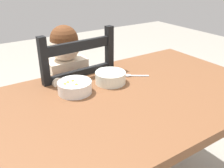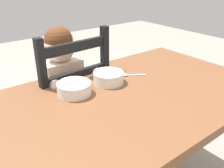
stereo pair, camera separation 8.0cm
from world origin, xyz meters
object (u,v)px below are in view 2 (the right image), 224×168
object	(u,v)px
dining_table	(124,115)
child_figure	(65,84)
spoon	(128,75)
bowl_of_peas	(108,77)
dining_chair	(67,110)
bowl_of_carrots	(74,88)

from	to	relation	value
dining_table	child_figure	xyz separation A→B (m)	(-0.07, 0.44, 0.02)
dining_table	spoon	bearing A→B (deg)	45.12
dining_table	bowl_of_peas	world-z (taller)	bowl_of_peas
child_figure	bowl_of_peas	world-z (taller)	child_figure
dining_table	dining_chair	xyz separation A→B (m)	(-0.07, 0.45, -0.16)
child_figure	bowl_of_peas	xyz separation A→B (m)	(0.10, -0.29, 0.12)
child_figure	bowl_of_carrots	bearing A→B (deg)	-108.44
bowl_of_peas	spoon	world-z (taller)	bowl_of_peas
bowl_of_carrots	spoon	world-z (taller)	bowl_of_carrots
dining_table	bowl_of_carrots	world-z (taller)	bowl_of_carrots
dining_chair	bowl_of_carrots	world-z (taller)	dining_chair
bowl_of_carrots	spoon	bearing A→B (deg)	1.48
child_figure	bowl_of_peas	distance (m)	0.33
dining_chair	spoon	xyz separation A→B (m)	(0.23, -0.29, 0.27)
child_figure	spoon	world-z (taller)	child_figure
bowl_of_carrots	bowl_of_peas	bearing A→B (deg)	0.00
dining_table	dining_chair	world-z (taller)	dining_chair
dining_table	child_figure	size ratio (longest dim) A/B	1.42
bowl_of_peas	bowl_of_carrots	xyz separation A→B (m)	(-0.19, -0.00, -0.00)
dining_table	dining_chair	distance (m)	0.48
bowl_of_peas	bowl_of_carrots	world-z (taller)	bowl_of_peas
dining_chair	spoon	bearing A→B (deg)	-51.53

